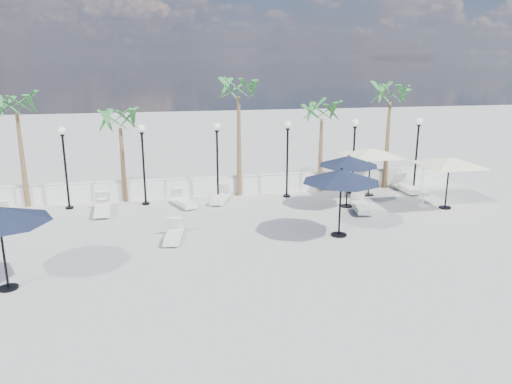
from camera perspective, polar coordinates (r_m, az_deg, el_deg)
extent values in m
plane|color=#A4A39E|center=(18.63, -1.87, -6.39)|extent=(100.00, 100.00, 0.00)
cube|color=silver|center=(25.58, -4.64, 0.60)|extent=(26.00, 0.30, 0.90)
cube|color=silver|center=(25.46, -4.67, 1.74)|extent=(26.00, 0.12, 0.08)
cylinder|color=black|center=(24.92, -20.53, -1.67)|extent=(0.36, 0.36, 0.10)
cylinder|color=black|center=(24.52, -20.90, 2.14)|extent=(0.10, 0.10, 3.50)
cylinder|color=black|center=(24.23, -21.27, 6.06)|extent=(0.18, 0.18, 0.10)
sphere|color=white|center=(24.20, -21.32, 6.55)|extent=(0.36, 0.36, 0.36)
cylinder|color=black|center=(24.58, -12.47, -1.28)|extent=(0.36, 0.36, 0.10)
cylinder|color=black|center=(24.17, -12.70, 2.59)|extent=(0.10, 0.10, 3.50)
cylinder|color=black|center=(23.87, -12.93, 6.58)|extent=(0.18, 0.18, 0.10)
sphere|color=white|center=(23.84, -12.96, 7.08)|extent=(0.36, 0.36, 0.36)
cylinder|color=black|center=(24.73, -4.35, -0.86)|extent=(0.36, 0.36, 0.10)
cylinder|color=black|center=(24.32, -4.43, 2.99)|extent=(0.10, 0.10, 3.50)
cylinder|color=black|center=(24.02, -4.51, 6.96)|extent=(0.18, 0.18, 0.10)
sphere|color=white|center=(23.99, -4.52, 7.46)|extent=(0.36, 0.36, 0.36)
cylinder|color=black|center=(25.36, 3.52, -0.44)|extent=(0.36, 0.36, 0.10)
cylinder|color=black|center=(24.96, 3.59, 3.32)|extent=(0.10, 0.10, 3.50)
cylinder|color=black|center=(24.67, 3.65, 7.19)|extent=(0.18, 0.18, 0.10)
sphere|color=white|center=(24.65, 3.66, 7.68)|extent=(0.36, 0.36, 0.36)
cylinder|color=black|center=(26.45, 10.88, -0.04)|extent=(0.36, 0.36, 0.10)
cylinder|color=black|center=(26.07, 11.06, 3.57)|extent=(0.10, 0.10, 3.50)
cylinder|color=black|center=(25.79, 11.25, 7.28)|extent=(0.18, 0.18, 0.10)
sphere|color=white|center=(25.76, 11.27, 7.74)|extent=(0.36, 0.36, 0.36)
cylinder|color=black|center=(27.93, 17.55, 0.33)|extent=(0.36, 0.36, 0.10)
cylinder|color=black|center=(27.57, 17.83, 3.75)|extent=(0.10, 0.10, 3.50)
cylinder|color=black|center=(27.31, 18.11, 7.25)|extent=(0.18, 0.18, 0.10)
sphere|color=white|center=(27.29, 18.15, 7.68)|extent=(0.36, 0.36, 0.36)
cone|color=brown|center=(25.61, -25.12, 3.25)|extent=(0.28, 0.28, 4.40)
cone|color=brown|center=(24.99, -14.97, 2.97)|extent=(0.28, 0.28, 3.60)
cone|color=brown|center=(25.12, -1.96, 5.16)|extent=(0.28, 0.28, 5.00)
cone|color=brown|center=(26.25, 7.38, 4.14)|extent=(0.28, 0.28, 3.80)
cone|color=brown|center=(27.58, 14.75, 5.14)|extent=(0.28, 0.28, 4.60)
cube|color=white|center=(23.60, -17.13, -1.98)|extent=(0.81, 2.12, 0.11)
cube|color=white|center=(23.29, -17.18, -1.89)|extent=(0.73, 1.44, 0.11)
cube|color=white|center=(24.30, -17.12, -0.47)|extent=(0.68, 0.53, 0.65)
cube|color=white|center=(24.34, -27.10, -1.45)|extent=(0.66, 0.50, 0.66)
cube|color=white|center=(23.90, -8.29, -1.29)|extent=(1.26, 1.95, 0.10)
cube|color=white|center=(23.65, -8.04, -1.18)|extent=(1.00, 1.37, 0.10)
cube|color=white|center=(24.46, -9.06, -0.05)|extent=(0.70, 0.62, 0.58)
cube|color=white|center=(19.53, -9.41, -5.11)|extent=(0.86, 1.85, 0.10)
cube|color=white|center=(19.27, -9.50, -5.06)|extent=(0.73, 1.27, 0.10)
cube|color=white|center=(20.09, -9.21, -3.45)|extent=(0.61, 0.50, 0.56)
cube|color=white|center=(24.42, -4.13, -0.81)|extent=(1.25, 1.97, 0.10)
cube|color=white|center=(24.15, -4.28, -0.72)|extent=(1.00, 1.39, 0.10)
cube|color=white|center=(25.03, -3.74, 0.48)|extent=(0.71, 0.62, 0.59)
cube|color=white|center=(23.46, 11.95, -1.73)|extent=(1.08, 2.18, 0.11)
cube|color=white|center=(23.16, 12.11, -1.64)|extent=(0.91, 1.51, 0.11)
cube|color=white|center=(24.14, 11.59, -0.21)|extent=(0.73, 0.61, 0.65)
cube|color=white|center=(27.38, 16.82, 0.35)|extent=(0.75, 2.07, 0.11)
cube|color=white|center=(27.12, 17.13, 0.45)|extent=(0.68, 1.40, 0.11)
cube|color=white|center=(27.99, 16.06, 1.58)|extent=(0.66, 0.50, 0.64)
cylinder|color=white|center=(24.44, -17.11, -1.78)|extent=(0.41, 0.41, 0.03)
cylinder|color=white|center=(24.37, -17.15, -1.26)|extent=(0.06, 0.06, 0.49)
cylinder|color=white|center=(24.31, -17.20, -0.68)|extent=(0.53, 0.53, 0.03)
cylinder|color=white|center=(25.10, 18.52, -1.45)|extent=(0.45, 0.45, 0.03)
cylinder|color=white|center=(25.03, 18.57, -0.89)|extent=(0.07, 0.07, 0.54)
cylinder|color=white|center=(24.96, 18.62, -0.27)|extent=(0.59, 0.59, 0.03)
cylinder|color=black|center=(17.24, -26.43, -9.78)|extent=(0.59, 0.59, 0.06)
cylinder|color=black|center=(16.78, -26.93, -5.88)|extent=(0.07, 0.07, 2.56)
cylinder|color=black|center=(24.02, 10.28, -1.59)|extent=(0.56, 0.56, 0.06)
cylinder|color=black|center=(23.72, 10.41, 1.12)|extent=(0.07, 0.07, 2.40)
cone|color=black|center=(23.50, 10.53, 3.54)|extent=(2.80, 2.80, 0.45)
sphere|color=black|center=(23.45, 10.56, 4.14)|extent=(0.08, 0.08, 0.08)
cylinder|color=black|center=(20.12, 9.43, -4.84)|extent=(0.62, 0.62, 0.07)
cylinder|color=black|center=(19.72, 9.59, -1.33)|extent=(0.08, 0.08, 2.64)
cone|color=black|center=(19.44, 9.74, 1.85)|extent=(3.08, 3.08, 0.49)
sphere|color=black|center=(19.38, 9.77, 2.64)|extent=(0.09, 0.09, 0.09)
cylinder|color=black|center=(26.23, 12.69, -0.30)|extent=(0.54, 0.54, 0.06)
cylinder|color=black|center=(25.96, 12.83, 2.19)|extent=(0.07, 0.07, 2.40)
pyramid|color=beige|center=(25.72, 12.99, 4.86)|extent=(5.32, 5.32, 0.37)
cylinder|color=black|center=(25.03, 20.78, -1.66)|extent=(0.55, 0.55, 0.06)
cylinder|color=black|center=(24.74, 21.03, 0.93)|extent=(0.07, 0.07, 2.40)
pyramid|color=beige|center=(24.49, 21.29, 3.71)|extent=(5.21, 5.21, 0.37)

